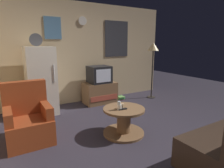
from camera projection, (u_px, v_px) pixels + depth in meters
name	position (u px, v px, depth m)	size (l,w,h in m)	color
ground_plane	(135.00, 137.00, 3.25)	(12.00, 12.00, 0.00)	#2D2833
wall_with_art	(80.00, 53.00, 5.05)	(5.20, 0.12, 2.60)	#D1B284
fridge	(41.00, 81.00, 4.20)	(0.60, 0.62, 1.77)	silver
tv_stand	(100.00, 93.00, 5.08)	(0.84, 0.53, 0.55)	brown
crt_tv	(99.00, 74.00, 4.97)	(0.54, 0.51, 0.44)	black
standing_lamp	(153.00, 51.00, 5.34)	(0.32, 0.32, 1.59)	#332D28
coffee_table	(124.00, 121.00, 3.32)	(0.72, 0.72, 0.47)	brown
wine_glass	(119.00, 106.00, 3.17)	(0.05, 0.05, 0.15)	silver
mug_ceramic_white	(119.00, 107.00, 3.18)	(0.08, 0.08, 0.09)	silver
mug_ceramic_tan	(122.00, 106.00, 3.24)	(0.08, 0.08, 0.09)	tan
remote_control	(123.00, 109.00, 3.19)	(0.15, 0.04, 0.02)	black
armchair	(28.00, 121.00, 3.07)	(0.68, 0.68, 0.96)	maroon
book_stack	(121.00, 98.00, 5.38)	(0.22, 0.18, 0.10)	#974A50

